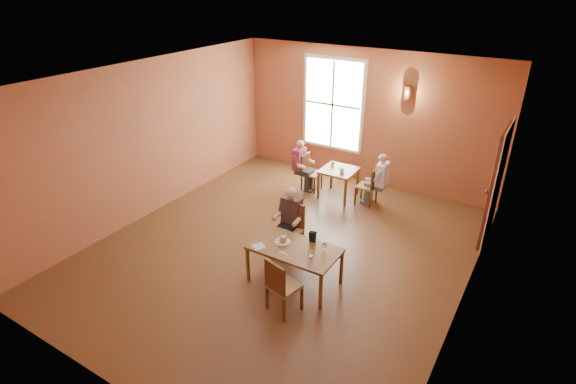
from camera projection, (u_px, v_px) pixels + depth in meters
The scene contains 27 objects.
ground at pixel (282, 250), 7.92m from camera, with size 6.00×7.00×0.01m, color brown.
wall_back at pixel (366, 118), 9.94m from camera, with size 6.00×0.04×3.00m, color brown.
wall_front at pixel (99, 288), 4.58m from camera, with size 6.00×0.04×3.00m, color brown.
wall_left at pixel (150, 139), 8.67m from camera, with size 0.04×7.00×3.00m, color brown.
wall_right at pixel (476, 220), 5.85m from camera, with size 0.04×7.00×3.00m, color brown.
ceiling at pixel (281, 78), 6.60m from camera, with size 6.00×7.00×0.04m, color white.
window at pixel (333, 105), 10.19m from camera, with size 1.36×0.10×1.96m, color white.
door at pixel (494, 186), 7.83m from camera, with size 0.12×1.04×2.10m, color maroon.
wall_sconce at pixel (408, 93), 9.13m from camera, with size 0.16×0.16×0.28m, color brown.
main_table at pixel (294, 265), 6.96m from camera, with size 1.36×0.77×0.64m, color brown, non-canonical shape.
chair_diner_main at pixel (289, 231), 7.63m from camera, with size 0.40×0.40×0.90m, color #3F2316, non-canonical shape.
diner_main at pixel (288, 226), 7.56m from camera, with size 0.44×0.44×1.11m, color #2F1E16, non-canonical shape.
chair_empty at pixel (284, 285), 6.32m from camera, with size 0.39×0.39×0.88m, color brown, non-canonical shape.
plate_food at pixel (283, 241), 6.95m from camera, with size 0.25×0.25×0.03m, color white.
sandwich at pixel (284, 240), 6.92m from camera, with size 0.08×0.08×0.10m, color tan.
goblet_a at pixel (325, 248), 6.66m from camera, with size 0.07×0.07×0.17m, color white, non-canonical shape.
goblet_c at pixel (311, 255), 6.50m from camera, with size 0.07×0.07×0.17m, color white, non-canonical shape.
menu_stand at pixel (313, 237), 6.93m from camera, with size 0.11×0.05×0.18m, color black.
knife at pixel (284, 253), 6.68m from camera, with size 0.18×0.01×0.00m, color silver.
napkin at pixel (259, 246), 6.85m from camera, with size 0.17×0.17×0.01m, color silver.
second_table at pixel (338, 183), 9.68m from camera, with size 0.72×0.72×0.63m, color brown, non-canonical shape.
chair_diner_white at pixel (367, 185), 9.33m from camera, with size 0.37×0.37×0.84m, color #5A2C13, non-canonical shape.
diner_white at pixel (369, 180), 9.26m from camera, with size 0.44×0.44×1.10m, color white, non-canonical shape.
chair_diner_maroon at pixel (312, 173), 9.94m from camera, with size 0.36×0.36×0.82m, color #4A250F, non-canonical shape.
diner_maroon at pixel (311, 167), 9.90m from camera, with size 0.44×0.44×1.10m, color #560F16, non-canonical shape.
cup_a at pixel (342, 171), 9.37m from camera, with size 0.11×0.11×0.08m, color white.
cup_b at pixel (333, 164), 9.71m from camera, with size 0.09×0.09×0.08m, color white.
Camera 1 is at (3.58, -5.62, 4.40)m, focal length 28.00 mm.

